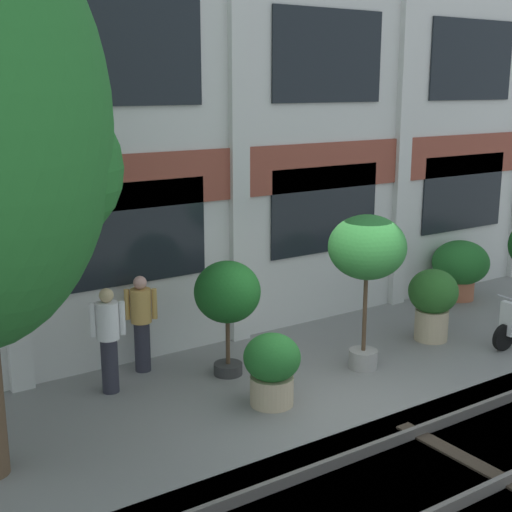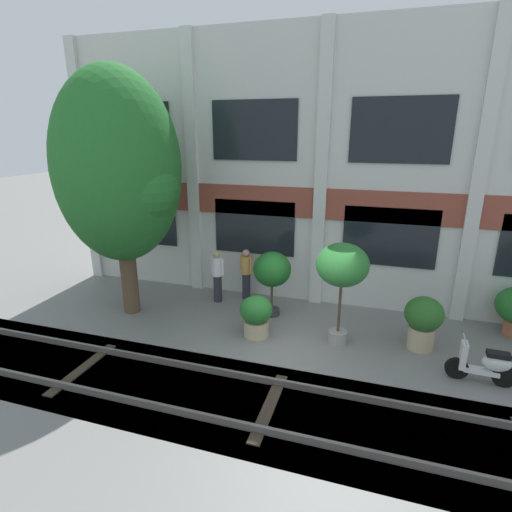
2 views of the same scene
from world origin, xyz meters
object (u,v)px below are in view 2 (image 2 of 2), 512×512
(potted_plant_tall_urn, at_px, (272,271))
(resident_by_doorway, at_px, (246,273))
(potted_plant_fluted_column, at_px, (423,320))
(resident_watching_tracks, at_px, (217,274))
(potted_plant_stone_basin, at_px, (256,315))
(potted_plant_low_pan, at_px, (342,268))
(scooter_near_curb, at_px, (485,365))
(broadleaf_tree, at_px, (118,171))

(potted_plant_tall_urn, bearing_deg, resident_by_doorway, 139.78)
(potted_plant_fluted_column, bearing_deg, potted_plant_tall_urn, 169.67)
(resident_by_doorway, bearing_deg, resident_watching_tracks, -28.55)
(potted_plant_stone_basin, xyz_separation_m, resident_by_doorway, (-1.03, 2.25, 0.27))
(potted_plant_low_pan, relative_size, scooter_near_curb, 1.89)
(potted_plant_tall_urn, bearing_deg, broadleaf_tree, -166.19)
(potted_plant_low_pan, height_order, resident_by_doorway, potted_plant_low_pan)
(potted_plant_fluted_column, height_order, resident_by_doorway, resident_by_doorway)
(potted_plant_low_pan, height_order, scooter_near_curb, potted_plant_low_pan)
(potted_plant_low_pan, relative_size, resident_watching_tracks, 1.57)
(potted_plant_stone_basin, bearing_deg, broadleaf_tree, 175.22)
(scooter_near_curb, distance_m, resident_by_doorway, 6.85)
(potted_plant_tall_urn, xyz_separation_m, resident_by_doorway, (-1.09, 0.92, -0.49))
(resident_by_doorway, distance_m, resident_watching_tracks, 0.92)
(potted_plant_low_pan, distance_m, potted_plant_stone_basin, 2.52)
(potted_plant_stone_basin, bearing_deg, scooter_near_curb, -5.84)
(broadleaf_tree, height_order, scooter_near_curb, broadleaf_tree)
(potted_plant_low_pan, bearing_deg, potted_plant_stone_basin, -172.20)
(broadleaf_tree, bearing_deg, potted_plant_fluted_column, 1.89)
(broadleaf_tree, xyz_separation_m, resident_watching_tracks, (2.17, 1.42, -3.20))
(potted_plant_stone_basin, distance_m, potted_plant_tall_urn, 1.53)
(potted_plant_fluted_column, bearing_deg, broadleaf_tree, -178.11)
(potted_plant_fluted_column, relative_size, resident_watching_tracks, 0.81)
(potted_plant_fluted_column, height_order, potted_plant_low_pan, potted_plant_low_pan)
(potted_plant_low_pan, relative_size, resident_by_doorway, 1.60)
(broadleaf_tree, bearing_deg, potted_plant_stone_basin, -4.78)
(broadleaf_tree, xyz_separation_m, resident_by_doorway, (2.95, 1.91, -3.23))
(potted_plant_stone_basin, bearing_deg, resident_watching_tracks, 135.84)
(scooter_near_curb, xyz_separation_m, resident_by_doorway, (-6.25, 2.78, 0.43))
(potted_plant_stone_basin, height_order, resident_watching_tracks, resident_watching_tracks)
(potted_plant_tall_urn, relative_size, scooter_near_curb, 1.38)
(potted_plant_low_pan, xyz_separation_m, potted_plant_stone_basin, (-2.08, -0.28, -1.40))
(broadleaf_tree, distance_m, scooter_near_curb, 9.94)
(potted_plant_stone_basin, xyz_separation_m, potted_plant_tall_urn, (0.06, 1.33, 0.76))
(scooter_near_curb, relative_size, resident_watching_tracks, 0.83)
(potted_plant_low_pan, xyz_separation_m, potted_plant_tall_urn, (-2.02, 1.04, -0.64))
(broadleaf_tree, height_order, potted_plant_fluted_column, broadleaf_tree)
(resident_watching_tracks, bearing_deg, potted_plant_fluted_column, 100.22)
(potted_plant_stone_basin, height_order, potted_plant_tall_urn, potted_plant_tall_urn)
(broadleaf_tree, distance_m, resident_by_doorway, 4.77)
(potted_plant_fluted_column, distance_m, potted_plant_low_pan, 2.35)
(resident_watching_tracks, bearing_deg, scooter_near_curb, 93.36)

